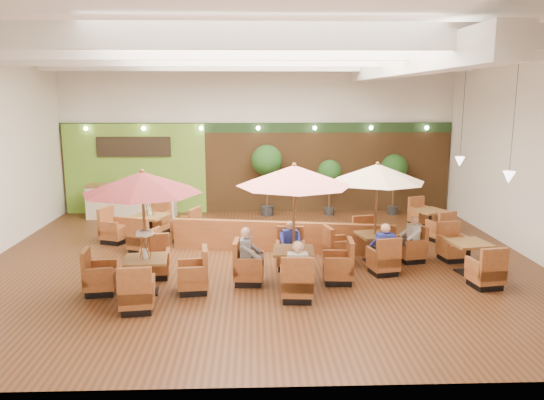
{
  "coord_description": "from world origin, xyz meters",
  "views": [
    {
      "loc": [
        -0.19,
        -13.06,
        4.19
      ],
      "look_at": [
        0.3,
        0.5,
        1.5
      ],
      "focal_mm": 35.0,
      "sensor_mm": 36.0,
      "label": 1
    }
  ],
  "objects_px": {
    "table_5": "(430,222)",
    "diner_3": "(384,244)",
    "table_0": "(143,210)",
    "diner_1": "(290,240)",
    "table_1": "(294,203)",
    "table_4": "(468,258)",
    "topiary_1": "(330,174)",
    "table_3": "(151,228)",
    "diner_2": "(249,251)",
    "booth_divider": "(282,237)",
    "service_counter": "(132,201)",
    "diner_4": "(412,234)",
    "diner_0": "(297,265)",
    "topiary_2": "(394,170)",
    "table_2": "(377,194)",
    "topiary_0": "(267,163)"
  },
  "relations": [
    {
      "from": "table_5",
      "to": "diner_3",
      "type": "relative_size",
      "value": 3.34
    },
    {
      "from": "table_0",
      "to": "diner_1",
      "type": "bearing_deg",
      "value": 18.35
    },
    {
      "from": "table_1",
      "to": "diner_3",
      "type": "distance_m",
      "value": 2.51
    },
    {
      "from": "table_4",
      "to": "topiary_1",
      "type": "distance_m",
      "value": 6.94
    },
    {
      "from": "table_3",
      "to": "diner_2",
      "type": "xyz_separation_m",
      "value": [
        2.85,
        -3.53,
        0.34
      ]
    },
    {
      "from": "booth_divider",
      "to": "diner_1",
      "type": "height_order",
      "value": "diner_1"
    },
    {
      "from": "diner_1",
      "to": "service_counter",
      "type": "bearing_deg",
      "value": -53.14
    },
    {
      "from": "table_3",
      "to": "diner_4",
      "type": "height_order",
      "value": "table_3"
    },
    {
      "from": "table_5",
      "to": "diner_3",
      "type": "height_order",
      "value": "diner_3"
    },
    {
      "from": "service_counter",
      "to": "table_1",
      "type": "distance_m",
      "value": 8.57
    },
    {
      "from": "service_counter",
      "to": "table_3",
      "type": "xyz_separation_m",
      "value": [
        1.25,
        -3.23,
        -0.14
      ]
    },
    {
      "from": "diner_0",
      "to": "topiary_1",
      "type": "bearing_deg",
      "value": 73.79
    },
    {
      "from": "diner_1",
      "to": "diner_0",
      "type": "bearing_deg",
      "value": 85.27
    },
    {
      "from": "table_4",
      "to": "topiary_2",
      "type": "relative_size",
      "value": 1.24
    },
    {
      "from": "diner_3",
      "to": "diner_4",
      "type": "relative_size",
      "value": 1.08
    },
    {
      "from": "diner_3",
      "to": "diner_4",
      "type": "distance_m",
      "value": 1.33
    },
    {
      "from": "table_1",
      "to": "table_4",
      "type": "bearing_deg",
      "value": 11.36
    },
    {
      "from": "booth_divider",
      "to": "table_1",
      "type": "distance_m",
      "value": 2.86
    },
    {
      "from": "topiary_1",
      "to": "diner_1",
      "type": "relative_size",
      "value": 2.71
    },
    {
      "from": "table_5",
      "to": "diner_1",
      "type": "distance_m",
      "value": 5.61
    },
    {
      "from": "table_1",
      "to": "topiary_1",
      "type": "xyz_separation_m",
      "value": [
        1.8,
        6.96,
        -0.4
      ]
    },
    {
      "from": "table_1",
      "to": "topiary_2",
      "type": "bearing_deg",
      "value": 63.47
    },
    {
      "from": "table_1",
      "to": "table_3",
      "type": "relative_size",
      "value": 0.94
    },
    {
      "from": "topiary_2",
      "to": "diner_0",
      "type": "height_order",
      "value": "topiary_2"
    },
    {
      "from": "table_4",
      "to": "topiary_2",
      "type": "height_order",
      "value": "topiary_2"
    },
    {
      "from": "table_2",
      "to": "topiary_0",
      "type": "distance_m",
      "value": 6.06
    },
    {
      "from": "service_counter",
      "to": "diner_2",
      "type": "distance_m",
      "value": 7.91
    },
    {
      "from": "diner_2",
      "to": "table_4",
      "type": "bearing_deg",
      "value": 98.29
    },
    {
      "from": "diner_4",
      "to": "diner_1",
      "type": "bearing_deg",
      "value": 87.4
    },
    {
      "from": "table_4",
      "to": "diner_0",
      "type": "xyz_separation_m",
      "value": [
        -4.22,
        -1.56,
        0.4
      ]
    },
    {
      "from": "service_counter",
      "to": "diner_3",
      "type": "bearing_deg",
      "value": -40.47
    },
    {
      "from": "table_1",
      "to": "topiary_1",
      "type": "relative_size",
      "value": 1.4
    },
    {
      "from": "topiary_0",
      "to": "diner_1",
      "type": "distance_m",
      "value": 6.07
    },
    {
      "from": "booth_divider",
      "to": "table_3",
      "type": "bearing_deg",
      "value": 173.85
    },
    {
      "from": "service_counter",
      "to": "diner_2",
      "type": "xyz_separation_m",
      "value": [
        4.1,
        -6.76,
        0.19
      ]
    },
    {
      "from": "topiary_0",
      "to": "table_1",
      "type": "bearing_deg",
      "value": -86.65
    },
    {
      "from": "topiary_0",
      "to": "diner_4",
      "type": "distance_m",
      "value": 6.61
    },
    {
      "from": "table_4",
      "to": "diner_4",
      "type": "bearing_deg",
      "value": 130.6
    },
    {
      "from": "table_0",
      "to": "diner_1",
      "type": "distance_m",
      "value": 3.69
    },
    {
      "from": "table_2",
      "to": "diner_3",
      "type": "bearing_deg",
      "value": -102.11
    },
    {
      "from": "booth_divider",
      "to": "diner_1",
      "type": "bearing_deg",
      "value": -75.75
    },
    {
      "from": "topiary_2",
      "to": "diner_1",
      "type": "distance_m",
      "value": 7.27
    },
    {
      "from": "diner_0",
      "to": "diner_4",
      "type": "distance_m",
      "value": 4.0
    },
    {
      "from": "topiary_0",
      "to": "topiary_2",
      "type": "relative_size",
      "value": 1.16
    },
    {
      "from": "table_1",
      "to": "table_2",
      "type": "bearing_deg",
      "value": 38.12
    },
    {
      "from": "table_1",
      "to": "diner_4",
      "type": "bearing_deg",
      "value": 29.3
    },
    {
      "from": "table_4",
      "to": "diner_3",
      "type": "relative_size",
      "value": 3.39
    },
    {
      "from": "booth_divider",
      "to": "table_5",
      "type": "xyz_separation_m",
      "value": [
        4.66,
        1.81,
        -0.06
      ]
    },
    {
      "from": "booth_divider",
      "to": "table_5",
      "type": "relative_size",
      "value": 2.29
    },
    {
      "from": "service_counter",
      "to": "diner_1",
      "type": "distance_m",
      "value": 7.69
    }
  ]
}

